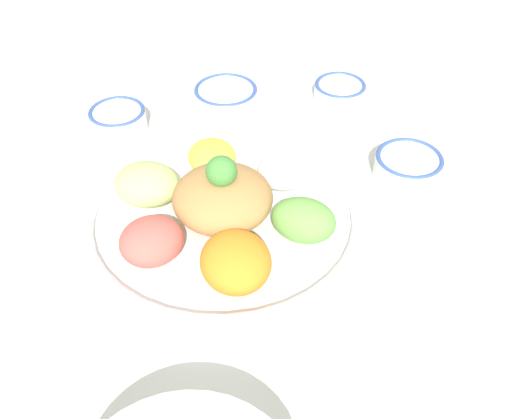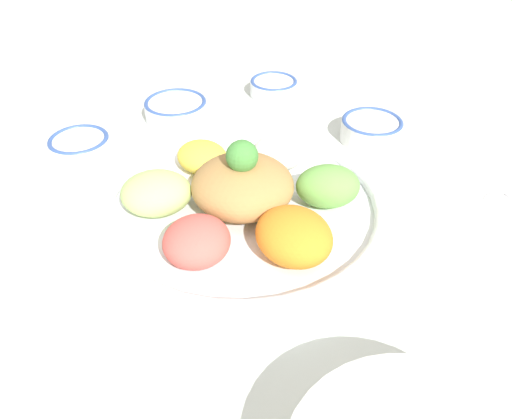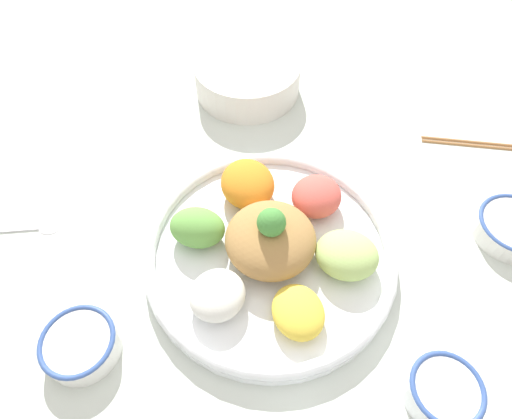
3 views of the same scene
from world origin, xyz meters
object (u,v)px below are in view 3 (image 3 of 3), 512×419
at_px(salad_platter, 271,245).
at_px(sauce_bowl_far, 80,344).
at_px(sauce_bowl_red, 443,391).
at_px(chopsticks_pair_near, 478,143).
at_px(side_serving_bowl, 248,75).
at_px(serving_spoon_main, 36,226).

distance_m(salad_platter, sauce_bowl_far, 0.31).
distance_m(sauce_bowl_red, chopsticks_pair_near, 0.50).
height_order(salad_platter, sauce_bowl_far, salad_platter).
bearing_deg(chopsticks_pair_near, side_serving_bowl, 167.74).
bearing_deg(serving_spoon_main, sauce_bowl_red, 151.23).
relative_size(sauce_bowl_red, chopsticks_pair_near, 0.46).
distance_m(side_serving_bowl, chopsticks_pair_near, 0.49).
distance_m(sauce_bowl_far, chopsticks_pair_near, 0.79).
distance_m(sauce_bowl_red, side_serving_bowl, 0.68).
bearing_deg(sauce_bowl_red, side_serving_bowl, 135.23).
bearing_deg(sauce_bowl_red, serving_spoon_main, 179.11).
bearing_deg(side_serving_bowl, salad_platter, -61.70).
distance_m(salad_platter, side_serving_bowl, 0.41).
bearing_deg(sauce_bowl_red, chopsticks_pair_near, 90.03).
bearing_deg(side_serving_bowl, sauce_bowl_red, -44.77).
xyz_separation_m(salad_platter, serving_spoon_main, (-0.39, -0.10, -0.03)).
relative_size(sauce_bowl_red, serving_spoon_main, 0.84).
bearing_deg(serving_spoon_main, salad_platter, 167.25).
bearing_deg(sauce_bowl_far, chopsticks_pair_near, 53.22).
bearing_deg(serving_spoon_main, chopsticks_pair_near, -171.76).
xyz_separation_m(sauce_bowl_far, chopsticks_pair_near, (0.47, 0.63, -0.02)).
relative_size(sauce_bowl_red, sauce_bowl_far, 0.92).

